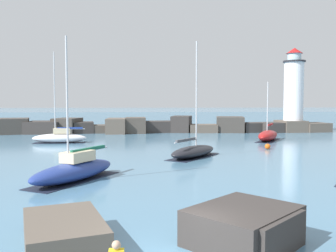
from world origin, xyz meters
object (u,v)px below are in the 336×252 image
Objects in this scene: sailboat_moored_1 at (193,151)px; sailboat_moored_2 at (75,170)px; sailboat_moored_4 at (60,137)px; mooring_buoy_orange_near at (268,146)px; lighthouse at (294,96)px; sailboat_moored_3 at (268,135)px.

sailboat_moored_2 is at bearing -133.81° from sailboat_moored_1.
sailboat_moored_1 is 0.95× the size of sailboat_moored_4.
lighthouse is at bearing 61.37° from mooring_buoy_orange_near.
sailboat_moored_4 reaches higher than sailboat_moored_2.
mooring_buoy_orange_near is (17.16, 14.02, -0.38)m from sailboat_moored_2.
sailboat_moored_3 is 8.64m from mooring_buoy_orange_near.
sailboat_moored_1 is 18.87m from sailboat_moored_4.
mooring_buoy_orange_near is (22.55, -7.59, -0.39)m from sailboat_moored_4.
sailboat_moored_4 is (-14.14, 12.49, 0.14)m from sailboat_moored_1.
sailboat_moored_3 is 25.45m from sailboat_moored_4.
sailboat_moored_2 reaches higher than mooring_buoy_orange_near.
sailboat_moored_3 is at bearing 1.24° from sailboat_moored_4.
sailboat_moored_4 is at bearing 104.01° from sailboat_moored_2.
sailboat_moored_2 is 22.27m from sailboat_moored_4.
lighthouse is 33.65m from sailboat_moored_1.
sailboat_moored_2 is (-8.75, -9.12, 0.13)m from sailboat_moored_1.
sailboat_moored_3 is 9.57× the size of mooring_buoy_orange_near.
lighthouse reaches higher than sailboat_moored_2.
sailboat_moored_4 reaches higher than mooring_buoy_orange_near.
sailboat_moored_2 is 0.82× the size of sailboat_moored_4.
lighthouse is 25.13m from mooring_buoy_orange_near.
sailboat_moored_1 is 1.16× the size of sailboat_moored_2.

